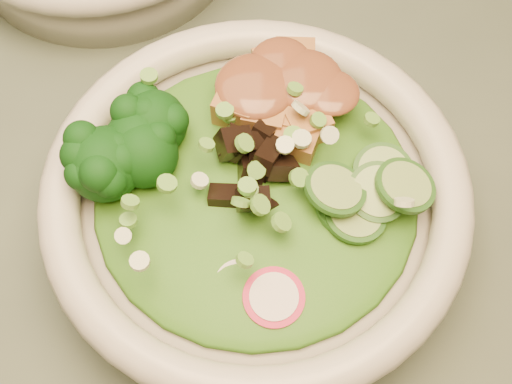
{
  "coord_description": "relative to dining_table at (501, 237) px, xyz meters",
  "views": [
    {
      "loc": [
        -0.22,
        -0.27,
        1.23
      ],
      "look_at": [
        -0.22,
        -0.05,
        0.81
      ],
      "focal_mm": 50.0,
      "sensor_mm": 36.0,
      "label": 1
    }
  ],
  "objects": [
    {
      "name": "radish_slices",
      "position": [
        -0.23,
        -0.12,
        0.18
      ],
      "size": [
        0.12,
        0.06,
        0.02
      ],
      "primitive_type": null,
      "rotation": [
        0.0,
        0.0,
        0.17
      ],
      "color": "#B00D35",
      "rests_on": "salad_bowl"
    },
    {
      "name": "scallion_garnish",
      "position": [
        -0.22,
        -0.05,
        0.2
      ],
      "size": [
        0.2,
        0.2,
        0.03
      ],
      "primitive_type": null,
      "color": "#5E9D37",
      "rests_on": "salad_bowl"
    },
    {
      "name": "tofu_cubes",
      "position": [
        -0.21,
        0.01,
        0.19
      ],
      "size": [
        0.11,
        0.08,
        0.04
      ],
      "primitive_type": null,
      "rotation": [
        0.0,
        0.0,
        0.17
      ],
      "color": "#935931",
      "rests_on": "salad_bowl"
    },
    {
      "name": "dining_table",
      "position": [
        0.0,
        0.0,
        0.0
      ],
      "size": [
        1.2,
        0.8,
        0.75
      ],
      "color": "black",
      "rests_on": "ground"
    },
    {
      "name": "salad_bowl",
      "position": [
        -0.22,
        -0.05,
        0.16
      ],
      "size": [
        0.29,
        0.29,
        0.08
      ],
      "rotation": [
        0.0,
        0.0,
        0.17
      ],
      "color": "beige",
      "rests_on": "dining_table"
    },
    {
      "name": "lettuce_bed",
      "position": [
        -0.22,
        -0.05,
        0.18
      ],
      "size": [
        0.22,
        0.22,
        0.03
      ],
      "primitive_type": "ellipsoid",
      "color": "#185612",
      "rests_on": "salad_bowl"
    },
    {
      "name": "mushroom_heap",
      "position": [
        -0.22,
        -0.04,
        0.19
      ],
      "size": [
        0.09,
        0.09,
        0.04
      ],
      "primitive_type": null,
      "rotation": [
        0.0,
        0.0,
        0.17
      ],
      "color": "black",
      "rests_on": "salad_bowl"
    },
    {
      "name": "broccoli_florets",
      "position": [
        -0.29,
        -0.04,
        0.2
      ],
      "size": [
        0.1,
        0.09,
        0.05
      ],
      "primitive_type": null,
      "rotation": [
        0.0,
        0.0,
        0.17
      ],
      "color": "black",
      "rests_on": "salad_bowl"
    },
    {
      "name": "peanut_sauce",
      "position": [
        -0.21,
        0.01,
        0.2
      ],
      "size": [
        0.07,
        0.06,
        0.02
      ],
      "primitive_type": "ellipsoid",
      "color": "brown",
      "rests_on": "tofu_cubes"
    },
    {
      "name": "cucumber_slices",
      "position": [
        -0.16,
        -0.07,
        0.19
      ],
      "size": [
        0.09,
        0.09,
        0.04
      ],
      "primitive_type": null,
      "rotation": [
        0.0,
        0.0,
        0.17
      ],
      "color": "#8BAC5F",
      "rests_on": "salad_bowl"
    }
  ]
}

